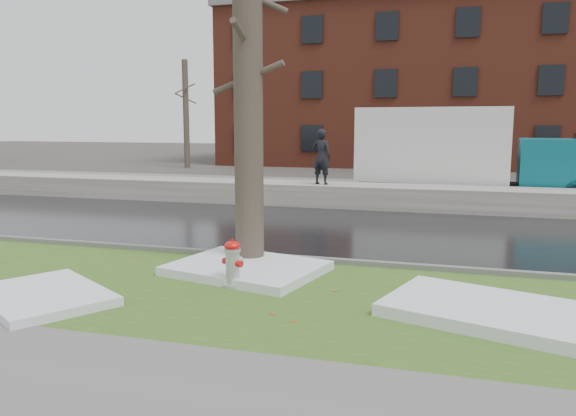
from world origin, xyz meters
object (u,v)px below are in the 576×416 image
(fire_hydrant, at_px, (233,262))
(worker, at_px, (321,157))
(box_truck, at_px, (463,152))
(tree, at_px, (248,82))

(fire_hydrant, distance_m, worker, 9.59)
(box_truck, bearing_deg, worker, -147.08)
(tree, xyz_separation_m, worker, (-0.38, 7.92, -1.86))
(tree, height_order, box_truck, tree)
(fire_hydrant, xyz_separation_m, worker, (-0.65, 9.50, 1.18))
(worker, bearing_deg, box_truck, -136.52)
(fire_hydrant, xyz_separation_m, tree, (-0.28, 1.58, 3.04))
(fire_hydrant, xyz_separation_m, box_truck, (3.83, 12.03, 1.26))
(fire_hydrant, height_order, box_truck, box_truck)
(box_truck, distance_m, worker, 5.15)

